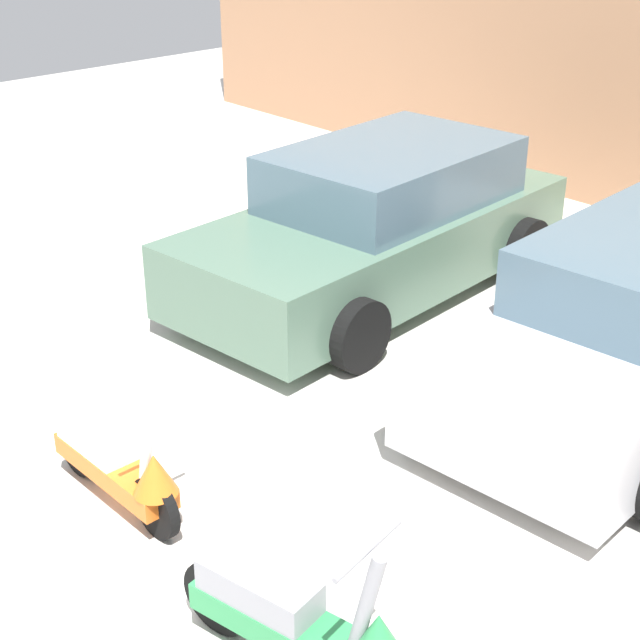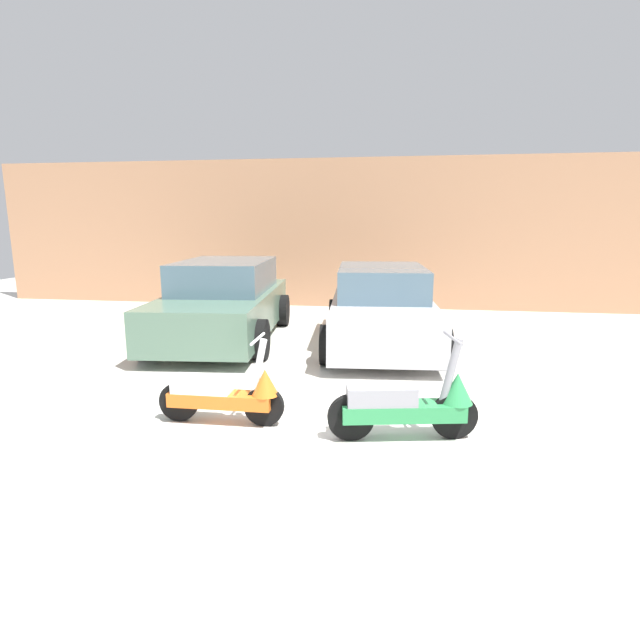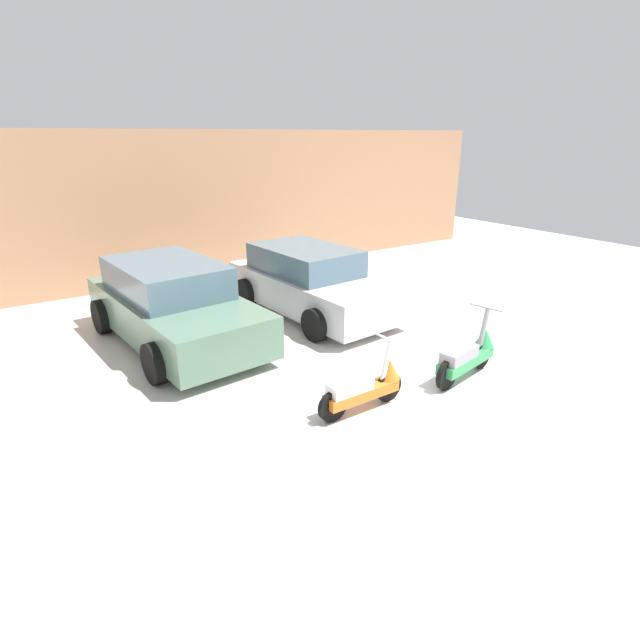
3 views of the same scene
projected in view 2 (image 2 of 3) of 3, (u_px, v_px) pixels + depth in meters
name	position (u px, v px, depth m)	size (l,w,h in m)	color
ground_plane	(275.00, 447.00, 5.00)	(28.00, 28.00, 0.00)	silver
wall_back	(352.00, 234.00, 12.86)	(19.60, 0.12, 3.80)	tan
scooter_front_left	(226.00, 393.00, 5.54)	(1.44, 0.52, 1.00)	black
scooter_front_right	(410.00, 403.00, 5.13)	(1.55, 0.64, 1.09)	black
car_rear_left	(224.00, 302.00, 9.51)	(2.42, 4.54, 1.49)	#51705B
car_rear_center	(381.00, 308.00, 9.04)	(2.26, 4.29, 1.42)	#B7B7BC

